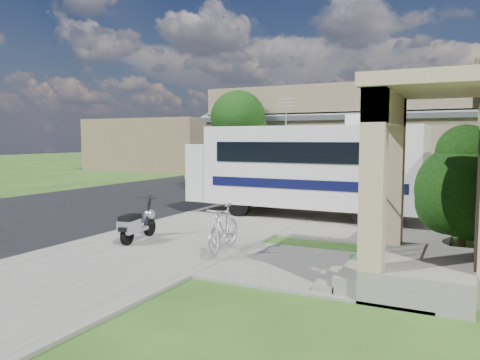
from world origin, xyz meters
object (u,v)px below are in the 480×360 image
at_px(pickup_truck, 231,172).
at_px(garden_hose, 359,262).
at_px(scooter, 136,225).
at_px(bicycle, 223,232).
at_px(motorhome, 305,166).
at_px(shrub, 467,187).
at_px(van, 276,161).

relative_size(pickup_truck, garden_hose, 14.28).
bearing_deg(scooter, bicycle, -11.13).
height_order(motorhome, pickup_truck, motorhome).
distance_m(scooter, pickup_truck, 13.78).
bearing_deg(bicycle, motorhome, 82.76).
bearing_deg(motorhome, scooter, -113.57).
distance_m(bicycle, garden_hose, 2.82).
bearing_deg(pickup_truck, bicycle, 120.15).
relative_size(motorhome, shrub, 2.63).
bearing_deg(shrub, bicycle, -149.27).
height_order(shrub, garden_hose, shrub).
distance_m(scooter, garden_hose, 5.16).
bearing_deg(motorhome, pickup_truck, 130.83).
distance_m(van, garden_hose, 23.21).
bearing_deg(garden_hose, scooter, -176.26).
relative_size(motorhome, van, 1.09).
bearing_deg(shrub, van, 122.67).
bearing_deg(pickup_truck, van, -81.83).
xyz_separation_m(pickup_truck, garden_hose, (9.41, -12.76, -0.66)).
relative_size(motorhome, pickup_truck, 1.36).
relative_size(shrub, scooter, 1.82).
relative_size(bicycle, pickup_truck, 0.31).
relative_size(bicycle, garden_hose, 4.48).
xyz_separation_m(motorhome, bicycle, (0.01, -5.44, -1.10)).
distance_m(motorhome, van, 17.48).
relative_size(shrub, pickup_truck, 0.52).
bearing_deg(van, shrub, -61.34).
height_order(pickup_truck, garden_hose, pickup_truck).
bearing_deg(pickup_truck, motorhome, 133.99).
distance_m(pickup_truck, van, 8.15).
height_order(bicycle, pickup_truck, pickup_truck).
height_order(scooter, pickup_truck, pickup_truck).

